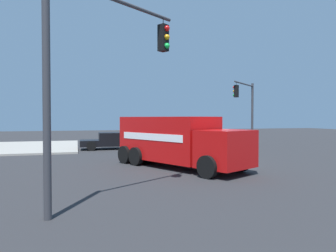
{
  "coord_description": "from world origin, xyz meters",
  "views": [
    {
      "loc": [
        -16.22,
        7.18,
        2.6
      ],
      "look_at": [
        -0.44,
        2.54,
        2.17
      ],
      "focal_mm": 33.26,
      "sensor_mm": 36.0,
      "label": 1
    }
  ],
  "objects_px": {
    "traffic_light_secondary": "(96,60)",
    "delivery_truck": "(177,141)",
    "pickup_black": "(112,140)",
    "traffic_light_primary": "(247,104)"
  },
  "relations": [
    {
      "from": "traffic_light_secondary",
      "to": "delivery_truck",
      "type": "bearing_deg",
      "value": -35.66
    },
    {
      "from": "traffic_light_primary",
      "to": "delivery_truck",
      "type": "bearing_deg",
      "value": 131.91
    },
    {
      "from": "pickup_black",
      "to": "delivery_truck",
      "type": "bearing_deg",
      "value": -167.75
    },
    {
      "from": "traffic_light_primary",
      "to": "traffic_light_secondary",
      "type": "xyz_separation_m",
      "value": [
        -14.22,
        13.34,
        0.53
      ]
    },
    {
      "from": "traffic_light_primary",
      "to": "traffic_light_secondary",
      "type": "relative_size",
      "value": 0.88
    },
    {
      "from": "traffic_light_primary",
      "to": "pickup_black",
      "type": "bearing_deg",
      "value": 76.51
    },
    {
      "from": "traffic_light_primary",
      "to": "pickup_black",
      "type": "xyz_separation_m",
      "value": [
        2.66,
        11.1,
        -3.02
      ]
    },
    {
      "from": "traffic_light_primary",
      "to": "pickup_black",
      "type": "height_order",
      "value": "traffic_light_primary"
    },
    {
      "from": "delivery_truck",
      "to": "traffic_light_secondary",
      "type": "height_order",
      "value": "traffic_light_secondary"
    },
    {
      "from": "delivery_truck",
      "to": "pickup_black",
      "type": "height_order",
      "value": "delivery_truck"
    }
  ]
}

